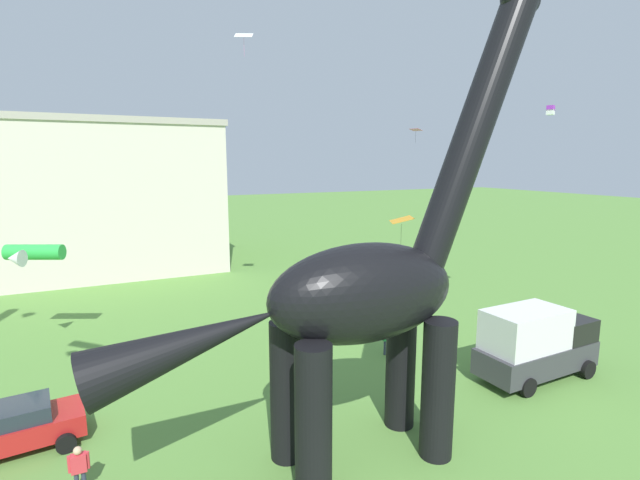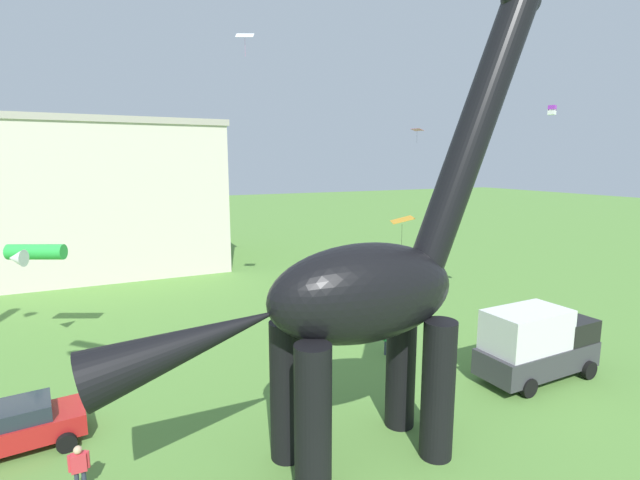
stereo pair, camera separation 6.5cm
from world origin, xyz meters
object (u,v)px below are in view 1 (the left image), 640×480
at_px(person_near_flyer, 79,466).
at_px(kite_drifting, 551,110).
at_px(dinosaur_sculpture, 362,293).
at_px(kite_high_right, 30,253).
at_px(person_vendor_side, 387,337).
at_px(kite_mid_right, 244,35).
at_px(parked_box_truck, 536,342).
at_px(kite_far_right, 402,220).
at_px(parked_sedan_left, 12,428).
at_px(kite_near_high, 416,130).

bearing_deg(person_near_flyer, kite_drifting, 13.66).
xyz_separation_m(dinosaur_sculpture, kite_high_right, (-10.14, 14.54, -0.52)).
xyz_separation_m(person_vendor_side, kite_high_right, (-15.41, 8.19, 4.03)).
xyz_separation_m(dinosaur_sculpture, kite_mid_right, (0.69, 13.74, 10.56)).
xyz_separation_m(dinosaur_sculpture, parked_box_truck, (9.65, 1.44, -3.80)).
bearing_deg(kite_far_right, parked_sedan_left, -179.25).
xyz_separation_m(dinosaur_sculpture, person_near_flyer, (-8.03, 1.91, -4.53)).
bearing_deg(person_near_flyer, person_vendor_side, 22.09).
bearing_deg(kite_mid_right, parked_sedan_left, -141.59).
height_order(parked_sedan_left, person_near_flyer, parked_sedan_left).
bearing_deg(kite_mid_right, dinosaur_sculpture, -92.88).
bearing_deg(dinosaur_sculpture, kite_near_high, 63.61).
distance_m(person_vendor_side, person_near_flyer, 14.03).
xyz_separation_m(parked_box_truck, kite_drifting, (5.52, 4.58, 10.42)).
distance_m(kite_high_right, kite_far_right, 18.01).
distance_m(kite_high_right, kite_drifting, 27.65).
relative_size(person_vendor_side, kite_far_right, 0.91).
height_order(parked_sedan_left, kite_high_right, kite_high_right).
distance_m(person_vendor_side, kite_high_right, 17.91).
relative_size(parked_box_truck, person_vendor_side, 3.83).
relative_size(parked_box_truck, person_near_flyer, 3.76).
xyz_separation_m(dinosaur_sculpture, kite_far_right, (5.27, 5.41, 1.33)).
relative_size(parked_sedan_left, person_near_flyer, 2.90).
bearing_deg(kite_far_right, kite_high_right, 149.35).
height_order(person_vendor_side, kite_near_high, kite_near_high).
xyz_separation_m(kite_mid_right, kite_near_high, (17.04, 7.30, -4.02)).
height_order(dinosaur_sculpture, person_vendor_side, dinosaur_sculpture).
relative_size(dinosaur_sculpture, person_vendor_side, 10.19).
bearing_deg(kite_high_right, dinosaur_sculpture, -55.12).
bearing_deg(person_near_flyer, parked_box_truck, 2.09).
height_order(kite_near_high, kite_far_right, kite_near_high).
bearing_deg(person_vendor_side, kite_drifting, 9.14).
bearing_deg(kite_mid_right, person_near_flyer, -126.41).
bearing_deg(kite_near_high, parked_sedan_left, -150.34).
distance_m(parked_box_truck, kite_drifting, 12.65).
distance_m(dinosaur_sculpture, person_vendor_side, 9.43).
bearing_deg(dinosaur_sculpture, parked_sedan_left, 166.37).
bearing_deg(kite_near_high, kite_drifting, -99.64).
bearing_deg(person_vendor_side, kite_mid_right, 132.89).
bearing_deg(dinosaur_sculpture, kite_high_right, 138.61).
relative_size(parked_box_truck, kite_near_high, 4.73).
height_order(person_vendor_side, kite_high_right, kite_high_right).
bearing_deg(parked_box_truck, kite_drifting, 37.98).
relative_size(parked_sedan_left, kite_near_high, 3.65).
height_order(parked_sedan_left, kite_far_right, kite_far_right).
distance_m(dinosaur_sculpture, kite_far_right, 7.67).
bearing_deg(kite_far_right, kite_mid_right, 118.84).
bearing_deg(kite_high_right, person_vendor_side, -27.99).
height_order(person_vendor_side, person_near_flyer, person_near_flyer).
bearing_deg(parked_sedan_left, person_vendor_side, -1.92).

